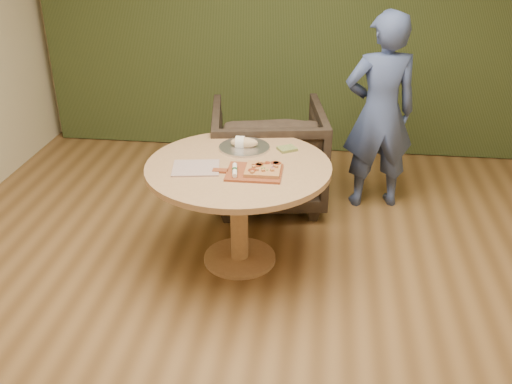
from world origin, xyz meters
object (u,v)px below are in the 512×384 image
at_px(pizza_paddle, 253,172).
at_px(flatbread_pizza, 263,169).
at_px(serving_tray, 244,147).
at_px(pedestal_table, 239,183).
at_px(person_standing, 380,113).
at_px(cutlery_roll, 235,170).
at_px(bread_roll, 243,142).
at_px(armchair, 268,150).

height_order(pizza_paddle, flatbread_pizza, flatbread_pizza).
distance_m(flatbread_pizza, serving_tray, 0.43).
bearing_deg(pedestal_table, person_standing, 45.71).
height_order(cutlery_roll, person_standing, person_standing).
height_order(pedestal_table, bread_roll, bread_roll).
distance_m(bread_roll, person_standing, 1.23).
bearing_deg(flatbread_pizza, pizza_paddle, -167.21).
bearing_deg(flatbread_pizza, cutlery_roll, -166.54).
relative_size(bread_roll, person_standing, 0.12).
bearing_deg(pedestal_table, bread_roll, 91.72).
height_order(pizza_paddle, person_standing, person_standing).
relative_size(pedestal_table, pizza_paddle, 2.76).
height_order(pedestal_table, cutlery_roll, cutlery_roll).
xyz_separation_m(pizza_paddle, bread_roll, (-0.12, 0.41, 0.04)).
bearing_deg(pizza_paddle, bread_roll, 106.35).
height_order(pizza_paddle, bread_roll, bread_roll).
distance_m(serving_tray, armchair, 0.74).
relative_size(pizza_paddle, serving_tray, 1.25).
bearing_deg(cutlery_roll, pizza_paddle, 5.02).
bearing_deg(person_standing, cutlery_roll, 37.81).
height_order(flatbread_pizza, person_standing, person_standing).
distance_m(pedestal_table, serving_tray, 0.31).
bearing_deg(pedestal_table, armchair, 84.02).
bearing_deg(flatbread_pizza, bread_roll, 115.35).
xyz_separation_m(armchair, person_standing, (0.88, 0.06, 0.34)).
bearing_deg(pedestal_table, pizza_paddle, -48.95).
relative_size(serving_tray, bread_roll, 1.84).
distance_m(pizza_paddle, flatbread_pizza, 0.07).
xyz_separation_m(pizza_paddle, cutlery_roll, (-0.11, -0.03, 0.02)).
xyz_separation_m(cutlery_roll, person_standing, (0.98, 1.16, 0.02)).
bearing_deg(armchair, pizza_paddle, 81.46).
bearing_deg(pedestal_table, serving_tray, 89.89).
relative_size(pedestal_table, armchair, 1.33).
distance_m(pizza_paddle, person_standing, 1.43).
bearing_deg(pedestal_table, cutlery_roll, -89.61).
relative_size(bread_roll, armchair, 0.21).
relative_size(pedestal_table, cutlery_roll, 6.18).
bearing_deg(armchair, serving_tray, 72.40).
distance_m(armchair, person_standing, 0.95).
bearing_deg(serving_tray, bread_roll, 180.00).
height_order(serving_tray, armchair, armchair).
bearing_deg(serving_tray, flatbread_pizza, -65.72).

